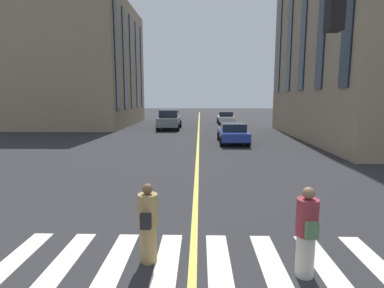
{
  "coord_description": "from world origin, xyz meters",
  "views": [
    {
      "loc": [
        -2.54,
        -0.13,
        3.19
      ],
      "look_at": [
        8.39,
        0.15,
        1.5
      ],
      "focal_mm": 29.16,
      "sensor_mm": 36.0,
      "label": 1
    }
  ],
  "objects_px": {
    "car_white_parked_a": "(226,118)",
    "pedestrian_near": "(148,224)",
    "pedestrian_companion": "(306,233)",
    "car_grey_mid": "(169,119)",
    "car_blue_far": "(233,133)"
  },
  "relations": [
    {
      "from": "car_white_parked_a",
      "to": "pedestrian_near",
      "type": "bearing_deg",
      "value": 172.66
    },
    {
      "from": "pedestrian_companion",
      "to": "pedestrian_near",
      "type": "bearing_deg",
      "value": 81.73
    },
    {
      "from": "car_white_parked_a",
      "to": "car_grey_mid",
      "type": "bearing_deg",
      "value": 137.09
    },
    {
      "from": "pedestrian_near",
      "to": "pedestrian_companion",
      "type": "distance_m",
      "value": 2.89
    },
    {
      "from": "car_grey_mid",
      "to": "pedestrian_companion",
      "type": "height_order",
      "value": "car_grey_mid"
    },
    {
      "from": "pedestrian_near",
      "to": "car_blue_far",
      "type": "bearing_deg",
      "value": -11.75
    },
    {
      "from": "car_grey_mid",
      "to": "pedestrian_near",
      "type": "xyz_separation_m",
      "value": [
        -24.43,
        -1.98,
        -0.19
      ]
    },
    {
      "from": "car_grey_mid",
      "to": "car_white_parked_a",
      "type": "height_order",
      "value": "car_grey_mid"
    },
    {
      "from": "car_white_parked_a",
      "to": "pedestrian_near",
      "type": "height_order",
      "value": "pedestrian_near"
    },
    {
      "from": "car_blue_far",
      "to": "car_grey_mid",
      "type": "relative_size",
      "value": 0.94
    },
    {
      "from": "car_grey_mid",
      "to": "pedestrian_companion",
      "type": "xyz_separation_m",
      "value": [
        -24.85,
        -4.84,
        -0.15
      ]
    },
    {
      "from": "car_white_parked_a",
      "to": "pedestrian_companion",
      "type": "bearing_deg",
      "value": 177.96
    },
    {
      "from": "car_blue_far",
      "to": "car_white_parked_a",
      "type": "bearing_deg",
      "value": -2.74
    },
    {
      "from": "car_grey_mid",
      "to": "car_white_parked_a",
      "type": "bearing_deg",
      "value": -42.91
    },
    {
      "from": "car_grey_mid",
      "to": "car_white_parked_a",
      "type": "xyz_separation_m",
      "value": [
        6.4,
        -5.95,
        -0.27
      ]
    }
  ]
}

